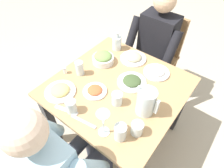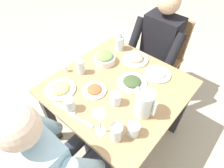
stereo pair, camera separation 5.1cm
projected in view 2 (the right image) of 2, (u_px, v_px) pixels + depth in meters
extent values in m
plane|color=#B7AD99|center=(116.00, 133.00, 1.93)|extent=(8.00, 8.00, 0.00)
cube|color=tan|center=(118.00, 87.00, 1.43)|extent=(0.92, 0.92, 0.03)
cube|color=#232328|center=(51.00, 118.00, 1.66)|extent=(0.06, 0.06, 0.68)
cube|color=#232328|center=(112.00, 70.00, 2.08)|extent=(0.06, 0.06, 0.68)
cube|color=#232328|center=(181.00, 110.00, 1.71)|extent=(0.06, 0.06, 0.68)
cube|color=#997047|center=(61.00, 159.00, 1.53)|extent=(0.04, 0.04, 0.44)
cube|color=#997047|center=(175.00, 76.00, 2.19)|extent=(0.04, 0.04, 0.44)
cube|color=#997047|center=(150.00, 63.00, 2.34)|extent=(0.04, 0.04, 0.44)
cube|color=#997047|center=(159.00, 92.00, 2.02)|extent=(0.04, 0.04, 0.44)
cube|color=#997047|center=(133.00, 78.00, 2.17)|extent=(0.04, 0.04, 0.44)
cube|color=#997047|center=(158.00, 61.00, 2.01)|extent=(0.40, 0.40, 0.03)
cube|color=#997047|center=(171.00, 36.00, 1.94)|extent=(0.38, 0.04, 0.42)
cube|color=#9EC6E0|center=(43.00, 163.00, 1.02)|extent=(0.32, 0.20, 0.50)
sphere|color=beige|center=(18.00, 128.00, 0.75)|extent=(0.19, 0.19, 0.19)
cylinder|color=#2D3342|center=(68.00, 150.00, 1.36)|extent=(0.11, 0.38, 0.11)
cylinder|color=#2D3342|center=(90.00, 144.00, 1.61)|extent=(0.10, 0.10, 0.46)
cylinder|color=#9EC6E0|center=(41.00, 123.00, 1.17)|extent=(0.08, 0.23, 0.37)
cylinder|color=#2D3342|center=(85.00, 166.00, 1.29)|extent=(0.11, 0.38, 0.11)
cylinder|color=#2D3342|center=(105.00, 157.00, 1.53)|extent=(0.10, 0.10, 0.46)
cylinder|color=#9EC6E0|center=(87.00, 167.00, 0.99)|extent=(0.08, 0.23, 0.37)
cube|color=black|center=(161.00, 41.00, 1.81)|extent=(0.32, 0.20, 0.50)
sphere|color=#DBB28E|center=(169.00, 2.00, 1.54)|extent=(0.19, 0.19, 0.19)
cylinder|color=#2D3342|center=(153.00, 77.00, 1.87)|extent=(0.11, 0.38, 0.11)
cylinder|color=#2D3342|center=(139.00, 101.00, 1.92)|extent=(0.10, 0.10, 0.46)
cylinder|color=black|center=(173.00, 55.00, 1.62)|extent=(0.08, 0.23, 0.37)
cylinder|color=#2D3342|center=(139.00, 69.00, 1.95)|extent=(0.11, 0.38, 0.11)
cylinder|color=#2D3342|center=(126.00, 93.00, 2.00)|extent=(0.10, 0.10, 0.46)
cylinder|color=black|center=(135.00, 37.00, 1.80)|extent=(0.08, 0.23, 0.37)
cylinder|color=silver|center=(144.00, 103.00, 1.19)|extent=(0.12, 0.12, 0.19)
cube|color=silver|center=(155.00, 109.00, 1.15)|extent=(0.02, 0.02, 0.11)
cube|color=silver|center=(138.00, 90.00, 1.15)|extent=(0.04, 0.03, 0.02)
cylinder|color=white|center=(105.00, 59.00, 1.59)|extent=(0.18, 0.18, 0.05)
ellipsoid|color=#759951|center=(105.00, 56.00, 1.56)|extent=(0.15, 0.15, 0.06)
cylinder|color=white|center=(132.00, 83.00, 1.43)|extent=(0.22, 0.22, 0.01)
ellipsoid|color=#3D512D|center=(132.00, 81.00, 1.42)|extent=(0.14, 0.14, 0.04)
cylinder|color=white|center=(94.00, 91.00, 1.38)|extent=(0.17, 0.17, 0.01)
ellipsoid|color=#CC5B33|center=(94.00, 89.00, 1.37)|extent=(0.11, 0.11, 0.03)
cylinder|color=white|center=(135.00, 59.00, 1.62)|extent=(0.22, 0.22, 0.01)
ellipsoid|color=#B7AD89|center=(135.00, 57.00, 1.60)|extent=(0.14, 0.14, 0.05)
cylinder|color=white|center=(158.00, 74.00, 1.49)|extent=(0.20, 0.20, 0.01)
ellipsoid|color=white|center=(158.00, 73.00, 1.48)|extent=(0.13, 0.13, 0.04)
cylinder|color=white|center=(60.00, 90.00, 1.38)|extent=(0.22, 0.22, 0.01)
ellipsoid|color=#E0C670|center=(60.00, 88.00, 1.37)|extent=(0.14, 0.14, 0.05)
cylinder|color=silver|center=(116.00, 99.00, 1.27)|extent=(0.07, 0.07, 0.09)
cylinder|color=silver|center=(134.00, 130.00, 1.12)|extent=(0.07, 0.07, 0.09)
cylinder|color=silver|center=(81.00, 67.00, 1.47)|extent=(0.06, 0.06, 0.11)
cylinder|color=silver|center=(116.00, 132.00, 1.09)|extent=(0.07, 0.07, 0.11)
cylinder|color=silver|center=(70.00, 105.00, 1.24)|extent=(0.07, 0.07, 0.10)
cylinder|color=silver|center=(101.00, 131.00, 1.16)|extent=(0.07, 0.07, 0.01)
cylinder|color=silver|center=(100.00, 127.00, 1.12)|extent=(0.01, 0.01, 0.10)
cone|color=silver|center=(99.00, 118.00, 1.05)|extent=(0.08, 0.08, 0.09)
cylinder|color=silver|center=(119.00, 43.00, 1.69)|extent=(0.08, 0.08, 0.12)
cylinder|color=white|center=(119.00, 46.00, 1.70)|extent=(0.07, 0.07, 0.07)
cylinder|color=silver|center=(120.00, 35.00, 1.63)|extent=(0.03, 0.03, 0.04)
cylinder|color=white|center=(66.00, 69.00, 1.51)|extent=(0.03, 0.03, 0.04)
cylinder|color=#B2B2B7|center=(66.00, 67.00, 1.49)|extent=(0.03, 0.03, 0.01)
cube|color=silver|center=(65.00, 108.00, 1.27)|extent=(0.17, 0.07, 0.01)
cube|color=silver|center=(81.00, 120.00, 1.21)|extent=(0.19, 0.05, 0.01)
cube|color=silver|center=(62.00, 99.00, 1.33)|extent=(0.17, 0.08, 0.01)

